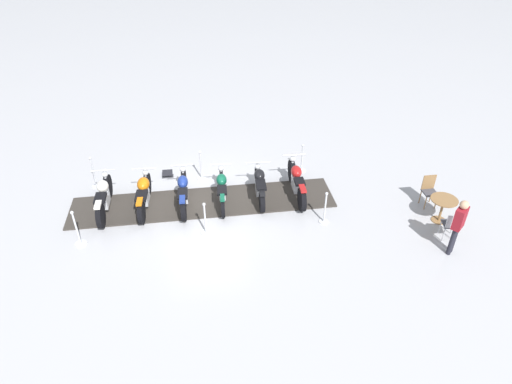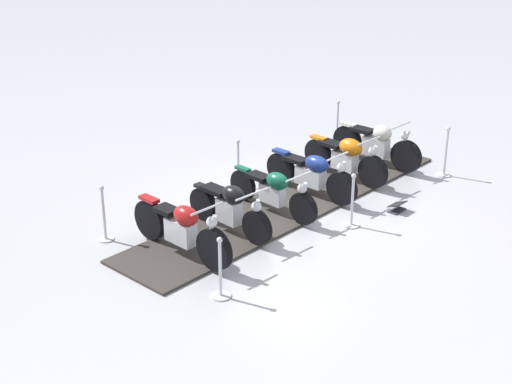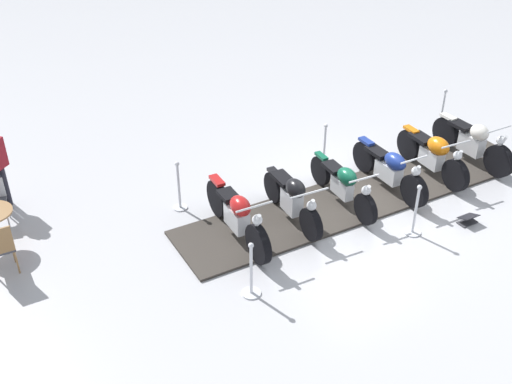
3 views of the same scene
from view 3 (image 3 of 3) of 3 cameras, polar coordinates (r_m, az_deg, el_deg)
The scene contains 15 objects.
ground_plane at distance 12.42m, azimuth 10.09°, elevation -0.42°, with size 80.00×80.00×0.00m, color #B2B2B7.
display_platform at distance 12.40m, azimuth 10.10°, elevation -0.32°, with size 7.97×1.57×0.05m, color #38332D.
motorcycle_maroon at distance 10.73m, azimuth -1.75°, elevation -2.21°, with size 0.67×2.34×1.05m.
motorcycle_black at distance 11.23m, azimuth 3.45°, elevation -0.60°, with size 0.78×2.03×0.91m.
motorcycle_forest at distance 11.81m, azimuth 8.22°, elevation 0.78°, with size 0.65×2.20×0.91m.
motorcycle_navy at distance 12.48m, azimuth 12.46°, elevation 2.15°, with size 0.63×2.24×0.98m.
motorcycle_copper at distance 13.19m, azimuth 16.30°, elevation 3.46°, with size 0.72×2.16×0.99m.
motorcycle_cream at distance 13.99m, azimuth 19.69°, elevation 4.48°, with size 0.68×2.25×1.03m.
stanchion_left_mid at distance 13.21m, azimuth 6.41°, elevation 3.72°, with size 0.31×0.31×1.02m.
stanchion_left_front at distance 11.77m, azimuth -7.23°, elevation 0.01°, with size 0.29×0.29×1.03m.
stanchion_right_mid at distance 11.37m, azimuth 14.67°, elevation -2.34°, with size 0.31×0.31×1.03m.
stanchion_left_rear at distance 15.26m, azimuth 16.97°, elevation 6.62°, with size 0.33×0.33×1.11m.
stanchion_right_front at distance 9.68m, azimuth -0.46°, elevation -8.06°, with size 0.32×0.32×1.01m.
info_placard at distance 12.08m, azimuth 19.27°, elevation -2.49°, with size 0.37×0.26×0.20m.
cafe_chair_across_table at distance 10.77m, azimuth -22.83°, elevation -4.76°, with size 0.40×0.40×0.97m.
Camera 3 is at (7.08, 7.81, 6.56)m, focal length 42.58 mm.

